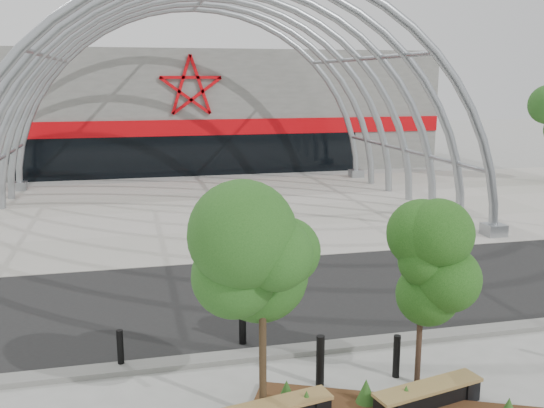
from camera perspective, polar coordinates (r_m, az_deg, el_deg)
ground at (r=14.60m, az=3.74°, el=-13.21°), size 140.00×140.00×0.00m
road at (r=17.71m, az=0.38°, el=-8.56°), size 140.00×7.00×0.02m
forecourt at (r=29.06m, az=-5.25°, el=-0.50°), size 60.00×17.00×0.04m
kerb at (r=14.36m, az=4.04°, el=-13.40°), size 60.00×0.50×0.12m
arena_building at (r=46.30m, az=-8.57°, el=8.93°), size 34.00×15.24×8.00m
vault_canopy at (r=29.06m, az=-5.25°, el=-0.50°), size 20.80×15.80×20.36m
street_tree_0 at (r=10.61m, az=-0.91°, el=-5.20°), size 1.87×1.87×4.26m
street_tree_1 at (r=12.40m, az=14.01°, el=-5.84°), size 1.46×1.46×3.45m
bench_1 at (r=12.39m, az=14.47°, el=-17.20°), size 2.33×0.98×0.48m
bollard_0 at (r=13.77m, az=-14.08°, el=-13.13°), size 0.14×0.14×0.88m
bollard_1 at (r=12.73m, az=4.56°, el=-14.48°), size 0.17×0.17×1.07m
bollard_2 at (r=14.48m, az=-2.79°, el=-11.14°), size 0.17×0.17×1.05m
bollard_3 at (r=13.29m, az=11.64°, el=-13.86°), size 0.15×0.15×0.93m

